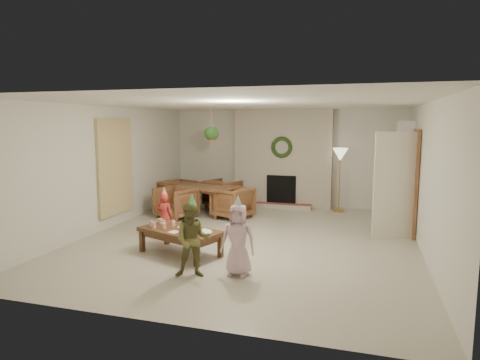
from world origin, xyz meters
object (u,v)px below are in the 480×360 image
at_px(dining_chair_far, 223,193).
at_px(coffee_table_top, 180,231).
at_px(dining_table, 201,199).
at_px(dining_chair_right, 233,203).
at_px(child_red, 165,217).
at_px(dining_chair_left, 178,194).
at_px(child_pink, 238,240).
at_px(dining_chair_near, 176,202).
at_px(child_plaid, 193,240).

xyz_separation_m(dining_chair_far, coffee_table_top, (0.62, -3.93, 0.03)).
bearing_deg(dining_table, dining_chair_right, 0.00).
height_order(dining_chair_far, child_red, child_red).
relative_size(dining_table, dining_chair_far, 2.34).
xyz_separation_m(dining_chair_left, child_pink, (2.86, -4.11, 0.16)).
distance_m(coffee_table_top, child_pink, 1.35).
bearing_deg(dining_chair_far, child_pink, 133.78).
distance_m(dining_table, child_red, 2.48).
relative_size(coffee_table_top, child_red, 1.57).
relative_size(dining_table, coffee_table_top, 1.34).
bearing_deg(dining_chair_right, dining_chair_left, -90.00).
height_order(dining_chair_left, dining_chair_right, same).
relative_size(dining_chair_right, child_red, 0.90).
height_order(dining_chair_far, dining_chair_left, same).
relative_size(dining_chair_near, child_plaid, 0.74).
xyz_separation_m(dining_chair_right, child_plaid, (0.59, -3.68, 0.18)).
height_order(dining_chair_right, child_pink, child_pink).
relative_size(dining_chair_right, child_plaid, 0.74).
distance_m(dining_table, dining_chair_near, 0.81).
distance_m(dining_chair_far, coffee_table_top, 3.98).
relative_size(coffee_table_top, child_plaid, 1.29).
relative_size(dining_chair_far, child_pink, 0.76).
distance_m(dining_chair_far, dining_chair_right, 1.29).
relative_size(dining_chair_near, coffee_table_top, 0.57).
bearing_deg(child_plaid, dining_chair_far, 87.16).
bearing_deg(dining_chair_left, coffee_table_top, -132.20).
bearing_deg(child_pink, coffee_table_top, 151.75).
xyz_separation_m(dining_chair_near, child_plaid, (1.83, -3.31, 0.18)).
relative_size(child_red, child_plaid, 0.82).
relative_size(coffee_table_top, child_pink, 1.34).
xyz_separation_m(coffee_table_top, child_red, (-0.64, 0.72, 0.05)).
height_order(dining_table, child_plaid, child_plaid).
bearing_deg(dining_chair_near, dining_chair_right, 38.66).
height_order(dining_chair_left, child_plaid, child_plaid).
bearing_deg(dining_chair_right, child_red, 4.75).
xyz_separation_m(dining_chair_right, coffee_table_top, (-0.01, -2.80, 0.03)).
bearing_deg(dining_table, coffee_table_top, -51.64).
relative_size(dining_table, dining_chair_right, 2.34).
distance_m(dining_chair_left, dining_chair_right, 1.82).
height_order(dining_table, dining_chair_near, dining_chair_near).
relative_size(dining_chair_far, child_red, 0.90).
bearing_deg(dining_chair_far, child_plaid, 126.39).
bearing_deg(coffee_table_top, child_red, 152.02).
distance_m(dining_chair_right, child_red, 2.19).
height_order(child_plaid, child_pink, child_plaid).
distance_m(dining_chair_near, dining_chair_left, 1.14).
relative_size(dining_table, child_pink, 1.79).
distance_m(dining_chair_near, dining_chair_right, 1.29).
bearing_deg(child_red, dining_chair_far, -90.19).
height_order(dining_chair_near, dining_chair_left, same).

